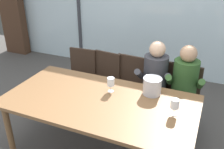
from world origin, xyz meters
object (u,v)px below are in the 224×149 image
object	(u,v)px
wine_glass_by_left_taster	(175,105)
chair_right_of_center	(157,88)
person_charcoal_jacket	(154,80)
wine_glass_near_bucket	(111,82)
chair_near_window_right	(183,93)
person_olive_shirt	(184,86)
chair_near_curtain	(81,73)
chair_center	(128,82)
chair_left_of_center	(104,77)
dining_table	(100,105)
ice_bucket_primary	(152,86)

from	to	relation	value
wine_glass_by_left_taster	chair_right_of_center	bearing A→B (deg)	112.69
person_charcoal_jacket	wine_glass_near_bucket	distance (m)	0.72
chair_near_window_right	wine_glass_near_bucket	bearing A→B (deg)	-132.50
chair_near_window_right	person_olive_shirt	bearing A→B (deg)	-78.26
chair_right_of_center	wine_glass_near_bucket	xyz separation A→B (m)	(-0.38, -0.73, 0.36)
chair_near_curtain	person_olive_shirt	size ratio (longest dim) A/B	0.73
chair_right_of_center	wine_glass_by_left_taster	size ratio (longest dim) A/B	4.99
person_olive_shirt	chair_center	bearing A→B (deg)	165.07
chair_center	person_charcoal_jacket	xyz separation A→B (m)	(0.41, -0.14, 0.17)
person_charcoal_jacket	chair_right_of_center	bearing A→B (deg)	77.60
person_olive_shirt	chair_near_curtain	bearing A→B (deg)	170.65
wine_glass_near_bucket	chair_left_of_center	bearing A→B (deg)	120.29
dining_table	wine_glass_near_bucket	size ratio (longest dim) A/B	12.08
dining_table	wine_glass_near_bucket	world-z (taller)	wine_glass_near_bucket
wine_glass_near_bucket	chair_center	bearing A→B (deg)	93.64
dining_table	chair_near_window_right	world-z (taller)	chair_near_window_right
chair_near_curtain	person_charcoal_jacket	world-z (taller)	person_charcoal_jacket
chair_left_of_center	wine_glass_near_bucket	distance (m)	0.92
chair_center	chair_right_of_center	xyz separation A→B (m)	(0.43, -0.01, 0.00)
ice_bucket_primary	wine_glass_near_bucket	world-z (taller)	ice_bucket_primary
wine_glass_by_left_taster	wine_glass_near_bucket	world-z (taller)	same
chair_near_curtain	dining_table	bearing A→B (deg)	-54.37
chair_near_curtain	chair_right_of_center	distance (m)	1.20
chair_near_curtain	chair_left_of_center	distance (m)	0.39
wine_glass_near_bucket	person_olive_shirt	bearing A→B (deg)	38.77
chair_near_curtain	chair_left_of_center	xyz separation A→B (m)	(0.39, 0.02, 0.00)
person_charcoal_jacket	ice_bucket_primary	xyz separation A→B (m)	(0.09, -0.47, 0.17)
chair_near_curtain	chair_center	distance (m)	0.78
chair_near_curtain	person_olive_shirt	xyz separation A→B (m)	(1.57, -0.11, 0.17)
chair_left_of_center	chair_near_curtain	bearing A→B (deg)	-170.35
chair_near_window_right	wine_glass_by_left_taster	world-z (taller)	wine_glass_by_left_taster
chair_center	ice_bucket_primary	xyz separation A→B (m)	(0.50, -0.60, 0.34)
ice_bucket_primary	person_olive_shirt	bearing A→B (deg)	57.46
dining_table	person_charcoal_jacket	bearing A→B (deg)	63.88
dining_table	wine_glass_by_left_taster	bearing A→B (deg)	2.77
ice_bucket_primary	wine_glass_by_left_taster	distance (m)	0.44
person_charcoal_jacket	chair_near_curtain	bearing A→B (deg)	170.74
wine_glass_by_left_taster	chair_near_window_right	bearing A→B (deg)	91.69
chair_center	chair_right_of_center	bearing A→B (deg)	2.66
chair_right_of_center	person_charcoal_jacket	xyz separation A→B (m)	(-0.02, -0.13, 0.17)
chair_near_curtain	chair_center	xyz separation A→B (m)	(0.78, 0.02, 0.00)
dining_table	person_charcoal_jacket	distance (m)	0.91
chair_near_curtain	ice_bucket_primary	size ratio (longest dim) A/B	4.06
chair_left_of_center	wine_glass_near_bucket	xyz separation A→B (m)	(0.43, -0.73, 0.36)
chair_left_of_center	person_olive_shirt	xyz separation A→B (m)	(1.18, -0.13, 0.17)
chair_left_of_center	person_charcoal_jacket	bearing A→B (deg)	-3.05
chair_center	ice_bucket_primary	world-z (taller)	ice_bucket_primary
person_olive_shirt	chair_right_of_center	bearing A→B (deg)	155.82
chair_center	wine_glass_near_bucket	bearing A→B (deg)	-82.51
chair_left_of_center	chair_near_window_right	world-z (taller)	same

